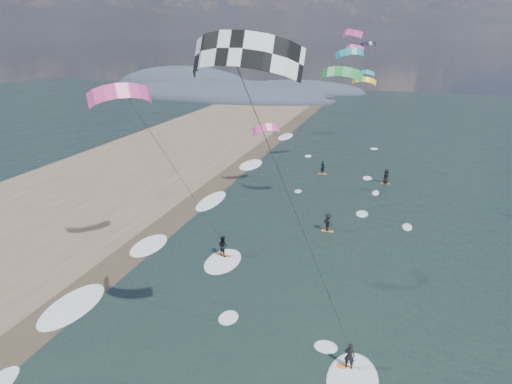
% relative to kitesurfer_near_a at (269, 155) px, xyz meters
% --- Properties ---
extents(wet_sand_strip, '(3.00, 240.00, 0.00)m').
position_rel_kitesurfer_near_a_xyz_m(wet_sand_strip, '(-15.03, 8.82, -12.62)').
color(wet_sand_strip, '#382D23').
rests_on(wet_sand_strip, ground).
extents(coastal_hills, '(80.00, 41.00, 15.00)m').
position_rel_kitesurfer_near_a_xyz_m(coastal_hills, '(-47.87, 106.68, -12.62)').
color(coastal_hills, '#3D4756').
rests_on(coastal_hills, ground).
extents(kitesurfer_near_a, '(7.53, 8.32, 17.03)m').
position_rel_kitesurfer_near_a_xyz_m(kitesurfer_near_a, '(0.00, 0.00, 0.00)').
color(kitesurfer_near_a, orange).
rests_on(kitesurfer_near_a, ground).
extents(kitesurfer_near_b, '(6.99, 9.19, 14.44)m').
position_rel_kitesurfer_near_a_xyz_m(kitesurfer_near_b, '(-10.21, 9.81, -3.25)').
color(kitesurfer_near_b, orange).
rests_on(kitesurfer_near_b, ground).
extents(far_kitesurfers, '(8.84, 17.48, 1.80)m').
position_rel_kitesurfer_near_a_xyz_m(far_kitesurfers, '(0.29, 29.74, -11.76)').
color(far_kitesurfers, orange).
rests_on(far_kitesurfers, ground).
extents(bg_kite_field, '(11.16, 69.44, 10.78)m').
position_rel_kitesurfer_near_a_xyz_m(bg_kite_field, '(-3.10, 54.48, 0.23)').
color(bg_kite_field, black).
rests_on(bg_kite_field, ground).
extents(shoreline_surf, '(2.40, 79.40, 0.11)m').
position_rel_kitesurfer_near_a_xyz_m(shoreline_surf, '(-13.83, 13.57, -12.62)').
color(shoreline_surf, white).
rests_on(shoreline_surf, ground).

